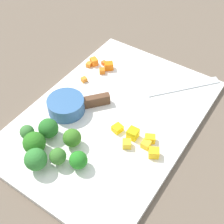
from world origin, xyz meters
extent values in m
plane|color=brown|center=(0.00, 0.00, 0.00)|extent=(4.00, 4.00, 0.00)
cube|color=white|center=(0.00, 0.00, 0.01)|extent=(0.45, 0.31, 0.01)
cylinder|color=#325D92|center=(-0.04, 0.09, 0.03)|extent=(0.08, 0.08, 0.03)
cube|color=silver|center=(0.16, -0.08, 0.01)|extent=(0.14, 0.12, 0.00)
cube|color=brown|center=(0.00, 0.05, 0.02)|extent=(0.07, 0.06, 0.02)
cube|color=orange|center=(0.10, 0.13, 0.02)|extent=(0.01, 0.01, 0.01)
cube|color=orange|center=(0.12, 0.09, 0.02)|extent=(0.03, 0.03, 0.02)
cube|color=orange|center=(0.05, 0.11, 0.02)|extent=(0.01, 0.01, 0.01)
cube|color=orange|center=(0.10, 0.09, 0.02)|extent=(0.02, 0.02, 0.01)
cube|color=orange|center=(0.11, 0.13, 0.02)|extent=(0.02, 0.02, 0.02)
cube|color=orange|center=(0.13, 0.11, 0.02)|extent=(0.01, 0.01, 0.01)
cube|color=yellow|center=(-0.03, -0.10, 0.02)|extent=(0.02, 0.02, 0.01)
cube|color=yellow|center=(-0.01, -0.10, 0.02)|extent=(0.02, 0.02, 0.01)
cube|color=yellow|center=(-0.03, -0.03, 0.02)|extent=(0.02, 0.02, 0.01)
cube|color=yellow|center=(-0.05, -0.07, 0.02)|extent=(0.02, 0.02, 0.02)
cube|color=yellow|center=(-0.02, -0.06, 0.02)|extent=(0.02, 0.02, 0.02)
cube|color=yellow|center=(-0.04, -0.12, 0.02)|extent=(0.02, 0.02, 0.02)
cylinder|color=#8DBA5D|center=(-0.11, 0.07, 0.02)|extent=(0.01, 0.01, 0.01)
sphere|color=#266824|center=(-0.11, 0.07, 0.03)|extent=(0.04, 0.04, 0.04)
cylinder|color=#97B068|center=(-0.15, 0.07, 0.02)|extent=(0.01, 0.01, 0.01)
sphere|color=#2A6F1D|center=(-0.15, 0.07, 0.03)|extent=(0.04, 0.04, 0.04)
cylinder|color=#93BC64|center=(-0.10, 0.02, 0.02)|extent=(0.01, 0.01, 0.01)
sphere|color=#397321|center=(-0.10, 0.02, 0.03)|extent=(0.03, 0.03, 0.03)
cylinder|color=#88B865|center=(-0.15, 0.01, 0.02)|extent=(0.01, 0.01, 0.01)
sphere|color=#387129|center=(-0.15, 0.01, 0.03)|extent=(0.03, 0.03, 0.03)
cylinder|color=#8EB163|center=(-0.14, 0.10, 0.02)|extent=(0.01, 0.01, 0.02)
sphere|color=#397233|center=(-0.14, 0.10, 0.03)|extent=(0.03, 0.03, 0.03)
cylinder|color=#88AE5C|center=(-0.13, -0.02, 0.02)|extent=(0.01, 0.01, 0.01)
sphere|color=#247A21|center=(-0.13, -0.02, 0.03)|extent=(0.03, 0.03, 0.03)
cylinder|color=#8AAD67|center=(-0.18, 0.04, 0.02)|extent=(0.01, 0.01, 0.01)
sphere|color=#2F782F|center=(-0.18, 0.04, 0.04)|extent=(0.04, 0.04, 0.04)
camera|label=1|loc=(-0.34, -0.23, 0.47)|focal=48.72mm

